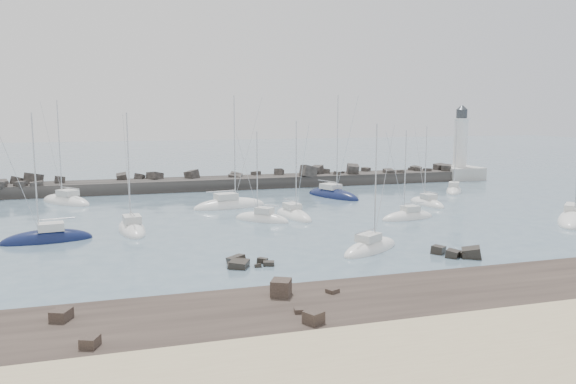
# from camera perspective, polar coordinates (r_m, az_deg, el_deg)

# --- Properties ---
(ground) EXTENTS (400.00, 400.00, 0.00)m
(ground) POSITION_cam_1_polar(r_m,az_deg,el_deg) (56.47, -1.80, -4.70)
(ground) COLOR slate
(ground) RESTS_ON ground
(rock_shelf) EXTENTS (140.00, 12.00, 1.80)m
(rock_shelf) POSITION_cam_1_polar(r_m,az_deg,el_deg) (36.44, 7.09, -12.05)
(rock_shelf) COLOR #2C231E
(rock_shelf) RESTS_ON ground
(rock_cluster_near) EXTENTS (4.06, 3.01, 1.51)m
(rock_cluster_near) POSITION_cam_1_polar(r_m,az_deg,el_deg) (46.68, -4.61, -7.40)
(rock_cluster_near) COLOR black
(rock_cluster_near) RESTS_ON ground
(rock_cluster_far) EXTENTS (3.89, 3.93, 1.60)m
(rock_cluster_far) POSITION_cam_1_polar(r_m,az_deg,el_deg) (51.54, 17.14, -6.02)
(rock_cluster_far) COLOR black
(rock_cluster_far) RESTS_ON ground
(breakwater) EXTENTS (115.00, 7.12, 5.23)m
(breakwater) POSITION_cam_1_polar(r_m,az_deg,el_deg) (92.28, -12.38, 0.33)
(breakwater) COLOR #2A2725
(breakwater) RESTS_ON ground
(lighthouse) EXTENTS (7.00, 7.00, 14.60)m
(lighthouse) POSITION_cam_1_polar(r_m,az_deg,el_deg) (110.23, 17.04, 2.87)
(lighthouse) COLOR #AEAEA9
(lighthouse) RESTS_ON ground
(sailboat_1) EXTENTS (8.45, 9.38, 15.34)m
(sailboat_1) POSITION_cam_1_polar(r_m,az_deg,el_deg) (83.62, -21.62, -0.95)
(sailboat_1) COLOR white
(sailboat_1) RESTS_ON ground
(sailboat_2) EXTENTS (8.76, 3.78, 13.58)m
(sailboat_2) POSITION_cam_1_polar(r_m,az_deg,el_deg) (59.82, -23.26, -4.48)
(sailboat_2) COLOR #0F1840
(sailboat_2) RESTS_ON ground
(sailboat_3) EXTENTS (3.52, 8.72, 13.56)m
(sailboat_3) POSITION_cam_1_polar(r_m,az_deg,el_deg) (61.88, -15.57, -3.71)
(sailboat_3) COLOR white
(sailboat_3) RESTS_ON ground
(sailboat_4) EXTENTS (10.42, 4.85, 15.87)m
(sailboat_4) POSITION_cam_1_polar(r_m,az_deg,el_deg) (74.66, -5.96, -1.45)
(sailboat_4) COLOR white
(sailboat_4) RESTS_ON ground
(sailboat_5) EXTENTS (6.55, 6.38, 11.27)m
(sailboat_5) POSITION_cam_1_polar(r_m,az_deg,el_deg) (65.30, -2.68, -2.81)
(sailboat_5) COLOR white
(sailboat_5) RESTS_ON ground
(sailboat_6) EXTENTS (3.76, 8.15, 12.54)m
(sailboat_6) POSITION_cam_1_polar(r_m,az_deg,el_deg) (67.42, 0.57, -2.46)
(sailboat_6) COLOR white
(sailboat_6) RESTS_ON ground
(sailboat_7) EXTENTS (7.90, 6.29, 12.51)m
(sailboat_7) POSITION_cam_1_polar(r_m,az_deg,el_deg) (51.99, 8.37, -5.75)
(sailboat_7) COLOR white
(sailboat_7) RESTS_ON ground
(sailboat_8) EXTENTS (6.75, 10.68, 16.14)m
(sailboat_8) POSITION_cam_1_polar(r_m,az_deg,el_deg) (83.73, 4.58, -0.39)
(sailboat_8) COLOR #0F1840
(sailboat_8) RESTS_ON ground
(sailboat_9) EXTENTS (7.35, 3.23, 11.38)m
(sailboat_9) POSITION_cam_1_polar(r_m,az_deg,el_deg) (67.94, 12.08, -2.56)
(sailboat_9) COLOR white
(sailboat_9) RESTS_ON ground
(sailboat_10) EXTENTS (2.81, 7.37, 11.55)m
(sailboat_10) POSITION_cam_1_polar(r_m,az_deg,el_deg) (78.66, 13.92, -1.17)
(sailboat_10) COLOR white
(sailboat_10) RESTS_ON ground
(sailboat_11) EXTENTS (10.67, 10.05, 17.54)m
(sailboat_11) POSITION_cam_1_polar(r_m,az_deg,el_deg) (72.85, 27.11, -2.56)
(sailboat_11) COLOR white
(sailboat_11) RESTS_ON ground
(sailboat_12) EXTENTS (6.21, 7.38, 11.94)m
(sailboat_12) POSITION_cam_1_polar(r_m,az_deg,el_deg) (92.18, 16.49, 0.08)
(sailboat_12) COLOR white
(sailboat_12) RESTS_ON ground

